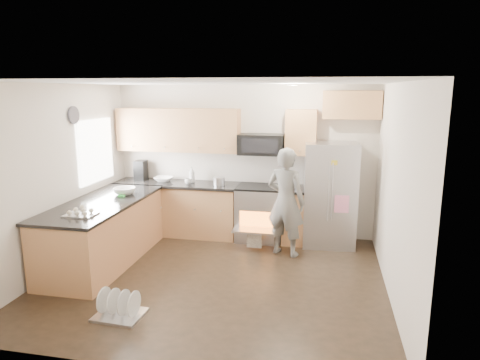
% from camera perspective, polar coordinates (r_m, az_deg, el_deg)
% --- Properties ---
extents(ground, '(4.50, 4.50, 0.00)m').
position_cam_1_polar(ground, '(5.97, -3.39, -12.96)').
color(ground, black).
rests_on(ground, ground).
extents(room_shell, '(4.54, 4.04, 2.62)m').
position_cam_1_polar(room_shell, '(5.51, -3.93, 3.17)').
color(room_shell, silver).
rests_on(room_shell, ground).
extents(back_cabinet_run, '(4.45, 0.64, 2.50)m').
position_cam_1_polar(back_cabinet_run, '(7.42, -4.41, -0.14)').
color(back_cabinet_run, '#B77449').
rests_on(back_cabinet_run, ground).
extents(peninsula, '(0.96, 2.36, 1.03)m').
position_cam_1_polar(peninsula, '(6.65, -17.70, -6.59)').
color(peninsula, '#B77449').
rests_on(peninsula, ground).
extents(stove_range, '(0.76, 0.97, 1.79)m').
position_cam_1_polar(stove_range, '(7.24, 2.66, -2.77)').
color(stove_range, '#B7B7BC').
rests_on(stove_range, ground).
extents(refrigerator, '(0.87, 0.70, 1.69)m').
position_cam_1_polar(refrigerator, '(7.09, 11.86, -1.91)').
color(refrigerator, '#B7B7BC').
rests_on(refrigerator, ground).
extents(person, '(0.71, 0.59, 1.68)m').
position_cam_1_polar(person, '(6.56, 6.12, -2.93)').
color(person, slate).
rests_on(person, ground).
extents(dish_rack, '(0.55, 0.45, 0.33)m').
position_cam_1_polar(dish_rack, '(5.22, -15.78, -16.24)').
color(dish_rack, '#B7B7BC').
rests_on(dish_rack, ground).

